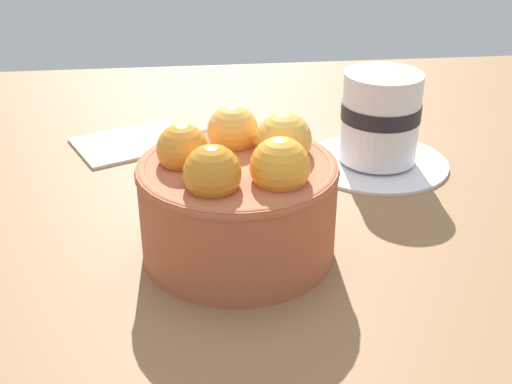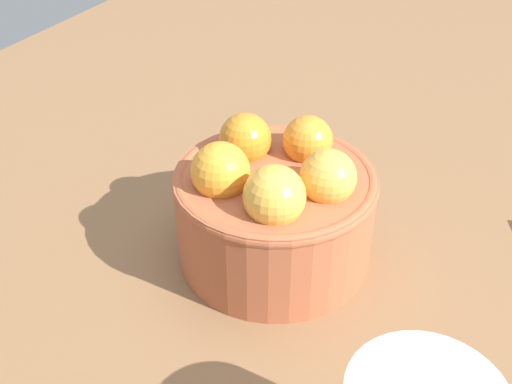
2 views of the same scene
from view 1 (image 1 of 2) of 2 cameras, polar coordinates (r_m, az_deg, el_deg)
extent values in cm
cube|color=brown|center=(52.05, -1.47, -6.74)|extent=(158.29, 97.69, 3.59)
cylinder|color=#AD5938|center=(49.19, -1.55, -1.48)|extent=(14.41, 14.41, 7.32)
torus|color=#AD5938|center=(47.70, -1.60, 1.96)|extent=(14.61, 14.61, 1.00)
sphere|color=orange|center=(43.93, -3.75, 1.59)|extent=(3.91, 3.91, 3.91)
sphere|color=orange|center=(44.78, 2.06, 2.16)|extent=(4.11, 4.11, 4.11)
sphere|color=#EEAF43|center=(48.97, 2.39, 4.44)|extent=(4.13, 4.13, 4.13)
sphere|color=#F4AC45|center=(50.65, -2.49, 5.25)|extent=(3.90, 3.90, 3.90)
sphere|color=orange|center=(47.71, -6.30, 3.65)|extent=(3.72, 3.72, 3.72)
cylinder|color=silver|center=(65.83, 10.23, 2.63)|extent=(13.75, 13.75, 0.60)
cylinder|color=white|center=(64.09, 10.56, 6.31)|extent=(7.30, 7.30, 8.48)
cylinder|color=black|center=(63.88, 10.61, 6.82)|extent=(7.46, 7.46, 1.53)
cube|color=beige|center=(70.38, -10.52, 4.27)|extent=(13.48, 12.03, 0.60)
camera|label=2|loc=(0.69, 29.24, 27.91)|focal=43.53mm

